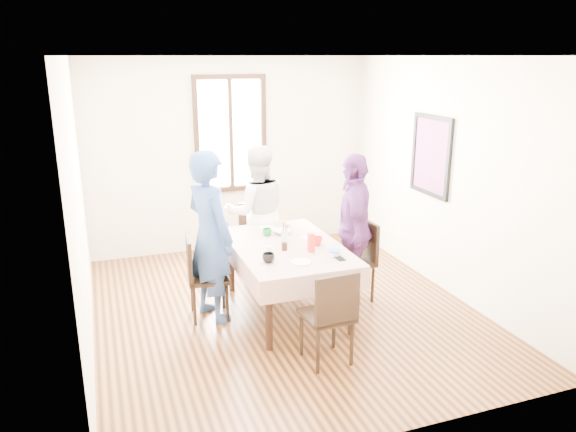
% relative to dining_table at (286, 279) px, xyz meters
% --- Properties ---
extents(ground, '(4.50, 4.50, 0.00)m').
position_rel_dining_table_xyz_m(ground, '(-0.02, 0.04, -0.38)').
color(ground, '#311A0C').
rests_on(ground, ground).
extents(back_wall, '(4.00, 0.00, 4.00)m').
position_rel_dining_table_xyz_m(back_wall, '(-0.02, 2.29, 0.98)').
color(back_wall, beige).
rests_on(back_wall, ground).
extents(right_wall, '(0.00, 4.50, 4.50)m').
position_rel_dining_table_xyz_m(right_wall, '(1.98, 0.04, 0.98)').
color(right_wall, beige).
rests_on(right_wall, ground).
extents(window_frame, '(1.02, 0.06, 1.62)m').
position_rel_dining_table_xyz_m(window_frame, '(-0.02, 2.27, 1.27)').
color(window_frame, black).
rests_on(window_frame, back_wall).
extents(window_pane, '(0.90, 0.02, 1.50)m').
position_rel_dining_table_xyz_m(window_pane, '(-0.02, 2.28, 1.27)').
color(window_pane, white).
rests_on(window_pane, back_wall).
extents(art_poster, '(0.04, 0.76, 0.96)m').
position_rel_dining_table_xyz_m(art_poster, '(1.96, 0.34, 1.18)').
color(art_poster, red).
rests_on(art_poster, right_wall).
extents(dining_table, '(0.99, 1.58, 0.75)m').
position_rel_dining_table_xyz_m(dining_table, '(0.00, 0.00, 0.00)').
color(dining_table, black).
rests_on(dining_table, ground).
extents(tablecloth, '(1.11, 1.70, 0.01)m').
position_rel_dining_table_xyz_m(tablecloth, '(0.00, 0.00, 0.38)').
color(tablecloth, '#53150B').
rests_on(tablecloth, dining_table).
extents(chair_left, '(0.46, 0.46, 0.91)m').
position_rel_dining_table_xyz_m(chair_left, '(-0.82, 0.15, 0.08)').
color(chair_left, black).
rests_on(chair_left, ground).
extents(chair_right, '(0.42, 0.42, 0.91)m').
position_rel_dining_table_xyz_m(chair_right, '(0.82, 0.05, 0.08)').
color(chair_right, black).
rests_on(chair_right, ground).
extents(chair_far, '(0.47, 0.47, 0.91)m').
position_rel_dining_table_xyz_m(chair_far, '(0.00, 1.08, 0.08)').
color(chair_far, black).
rests_on(chair_far, ground).
extents(chair_near, '(0.45, 0.45, 0.91)m').
position_rel_dining_table_xyz_m(chair_near, '(0.00, -1.08, 0.08)').
color(chair_near, black).
rests_on(chair_near, ground).
extents(person_left, '(0.65, 0.77, 1.81)m').
position_rel_dining_table_xyz_m(person_left, '(-0.80, 0.15, 0.53)').
color(person_left, navy).
rests_on(person_left, ground).
extents(person_far, '(0.88, 0.72, 1.67)m').
position_rel_dining_table_xyz_m(person_far, '(0.00, 1.07, 0.46)').
color(person_far, silver).
rests_on(person_far, ground).
extents(person_right, '(0.75, 1.08, 1.70)m').
position_rel_dining_table_xyz_m(person_right, '(0.80, 0.05, 0.47)').
color(person_right, '#5D2B69').
rests_on(person_right, ground).
extents(mug_black, '(0.13, 0.13, 0.09)m').
position_rel_dining_table_xyz_m(mug_black, '(-0.33, -0.42, 0.43)').
color(mug_black, black).
rests_on(mug_black, tablecloth).
extents(mug_flag, '(0.11, 0.11, 0.10)m').
position_rel_dining_table_xyz_m(mug_flag, '(0.31, -0.12, 0.43)').
color(mug_flag, red).
rests_on(mug_flag, tablecloth).
extents(mug_green, '(0.15, 0.15, 0.08)m').
position_rel_dining_table_xyz_m(mug_green, '(-0.10, 0.38, 0.43)').
color(mug_green, '#0C7226').
rests_on(mug_green, tablecloth).
extents(serving_bowl, '(0.21, 0.21, 0.05)m').
position_rel_dining_table_xyz_m(serving_bowl, '(0.08, 0.39, 0.41)').
color(serving_bowl, white).
rests_on(serving_bowl, tablecloth).
extents(juice_carton, '(0.06, 0.06, 0.20)m').
position_rel_dining_table_xyz_m(juice_carton, '(0.17, -0.27, 0.48)').
color(juice_carton, red).
rests_on(juice_carton, tablecloth).
extents(butter_tub, '(0.10, 0.10, 0.05)m').
position_rel_dining_table_xyz_m(butter_tub, '(0.35, -0.47, 0.41)').
color(butter_tub, white).
rests_on(butter_tub, tablecloth).
extents(jam_jar, '(0.06, 0.06, 0.08)m').
position_rel_dining_table_xyz_m(jam_jar, '(-0.07, -0.14, 0.43)').
color(jam_jar, black).
rests_on(jam_jar, tablecloth).
extents(drinking_glass, '(0.06, 0.06, 0.09)m').
position_rel_dining_table_xyz_m(drinking_glass, '(-0.26, -0.21, 0.43)').
color(drinking_glass, silver).
rests_on(drinking_glass, tablecloth).
extents(smartphone, '(0.07, 0.15, 0.01)m').
position_rel_dining_table_xyz_m(smartphone, '(0.36, -0.56, 0.39)').
color(smartphone, black).
rests_on(smartphone, tablecloth).
extents(flower_vase, '(0.07, 0.07, 0.15)m').
position_rel_dining_table_xyz_m(flower_vase, '(-0.00, 0.04, 0.46)').
color(flower_vase, silver).
rests_on(flower_vase, tablecloth).
extents(plate_right, '(0.20, 0.20, 0.01)m').
position_rel_dining_table_xyz_m(plate_right, '(0.34, 0.13, 0.39)').
color(plate_right, white).
rests_on(plate_right, tablecloth).
extents(plate_far, '(0.20, 0.20, 0.01)m').
position_rel_dining_table_xyz_m(plate_far, '(-0.02, 0.63, 0.39)').
color(plate_far, white).
rests_on(plate_far, tablecloth).
extents(plate_near, '(0.20, 0.20, 0.01)m').
position_rel_dining_table_xyz_m(plate_near, '(-0.04, -0.53, 0.39)').
color(plate_near, white).
rests_on(plate_near, tablecloth).
extents(butter_lid, '(0.12, 0.12, 0.01)m').
position_rel_dining_table_xyz_m(butter_lid, '(0.35, -0.47, 0.44)').
color(butter_lid, blue).
rests_on(butter_lid, butter_tub).
extents(flower_bunch, '(0.09, 0.09, 0.10)m').
position_rel_dining_table_xyz_m(flower_bunch, '(-0.00, 0.04, 0.59)').
color(flower_bunch, yellow).
rests_on(flower_bunch, flower_vase).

